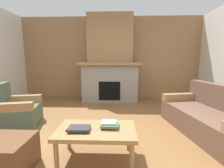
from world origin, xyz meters
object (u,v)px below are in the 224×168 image
ottoman (8,156)px  coffee_table (96,133)px  fireplace (110,64)px  couch (209,118)px  armchair (15,112)px

ottoman → coffee_table: bearing=14.7°
fireplace → couch: bearing=-50.6°
ottoman → armchair: bearing=120.4°
couch → coffee_table: size_ratio=1.92×
fireplace → couch: size_ratio=1.41×
couch → armchair: 3.66m
fireplace → armchair: fireplace is taller
couch → coffee_table: bearing=-156.5°
armchair → coffee_table: size_ratio=0.91×
armchair → coffee_table: (1.75, -1.01, 0.08)m
fireplace → ottoman: 3.67m
fireplace → armchair: (-1.78, -2.11, -0.87)m
fireplace → coffee_table: bearing=-90.5°
fireplace → couch: 3.09m
couch → coffee_table: couch is taller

